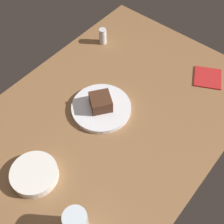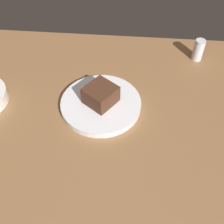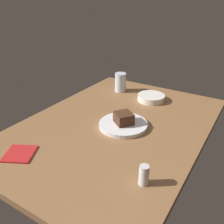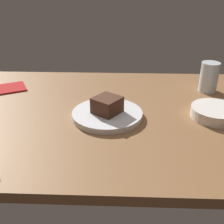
# 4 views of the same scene
# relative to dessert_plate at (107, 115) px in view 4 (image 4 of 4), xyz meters

# --- Properties ---
(dining_table) EXTENTS (1.20, 0.84, 0.03)m
(dining_table) POSITION_rel_dessert_plate_xyz_m (-0.00, -0.05, -0.02)
(dining_table) COLOR brown
(dining_table) RESTS_ON ground
(dessert_plate) EXTENTS (0.24, 0.24, 0.02)m
(dessert_plate) POSITION_rel_dessert_plate_xyz_m (0.00, 0.00, 0.00)
(dessert_plate) COLOR silver
(dessert_plate) RESTS_ON dining_table
(chocolate_cake_slice) EXTENTS (0.11, 0.11, 0.05)m
(chocolate_cake_slice) POSITION_rel_dessert_plate_xyz_m (-0.00, 0.00, 0.04)
(chocolate_cake_slice) COLOR #472819
(chocolate_cake_slice) RESTS_ON dessert_plate
(water_glass) EXTENTS (0.07, 0.07, 0.12)m
(water_glass) POSITION_rel_dessert_plate_xyz_m (-0.40, -0.25, 0.05)
(water_glass) COLOR silver
(water_glass) RESTS_ON dining_table
(side_bowl) EXTENTS (0.16, 0.16, 0.04)m
(side_bowl) POSITION_rel_dessert_plate_xyz_m (-0.37, -0.01, 0.01)
(side_bowl) COLOR white
(side_bowl) RESTS_ON dining_table
(folded_napkin) EXTENTS (0.16, 0.16, 0.01)m
(folded_napkin) POSITION_rel_dessert_plate_xyz_m (0.42, -0.24, -0.01)
(folded_napkin) COLOR #B21E1E
(folded_napkin) RESTS_ON dining_table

